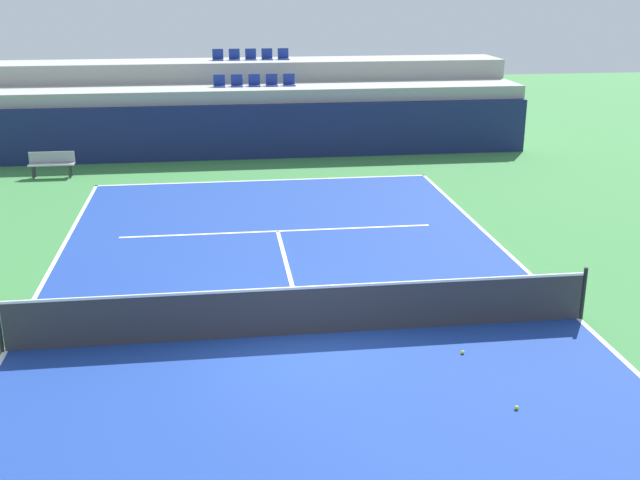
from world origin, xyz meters
TOP-DOWN VIEW (x-y plane):
  - ground_plane at (0.00, 0.00)m, footprint 80.00×80.00m
  - court_surface at (0.00, 0.00)m, footprint 11.00×24.00m
  - baseline_far at (0.00, 11.95)m, footprint 11.00×0.10m
  - sideline_left at (-5.45, 0.00)m, footprint 0.10×24.00m
  - sideline_right at (5.45, 0.00)m, footprint 0.10×24.00m
  - service_line_far at (0.00, 6.40)m, footprint 8.26×0.10m
  - centre_service_line at (0.00, 3.20)m, footprint 0.10×6.40m
  - back_wall at (0.00, 15.40)m, footprint 20.57×0.30m
  - stands_tier_lower at (0.00, 16.75)m, footprint 20.57×2.40m
  - stands_tier_upper at (0.00, 19.15)m, footprint 20.57×2.40m
  - seating_row_lower at (0.00, 16.84)m, footprint 3.10×0.44m
  - seating_row_upper at (0.00, 19.24)m, footprint 3.10×0.44m
  - tennis_net at (0.00, 0.00)m, footprint 11.08×0.08m
  - player_bench at (-7.07, 13.43)m, footprint 1.50×0.40m
  - tennis_ball_0 at (2.97, -3.15)m, footprint 0.07×0.07m
  - tennis_ball_1 at (2.71, -1.19)m, footprint 0.07×0.07m

SIDE VIEW (x-z plane):
  - ground_plane at x=0.00m, z-range 0.00..0.00m
  - court_surface at x=0.00m, z-range 0.00..0.01m
  - baseline_far at x=0.00m, z-range 0.01..0.01m
  - sideline_left at x=-5.45m, z-range 0.01..0.01m
  - sideline_right at x=5.45m, z-range 0.01..0.01m
  - service_line_far at x=0.00m, z-range 0.01..0.01m
  - centre_service_line at x=0.00m, z-range 0.01..0.01m
  - tennis_ball_0 at x=2.97m, z-range 0.01..0.08m
  - tennis_ball_1 at x=2.71m, z-range 0.01..0.08m
  - player_bench at x=-7.07m, z-range 0.08..0.93m
  - tennis_net at x=0.00m, z-range -0.03..1.04m
  - back_wall at x=0.00m, z-range 0.00..2.00m
  - stands_tier_lower at x=0.00m, z-range 0.00..2.49m
  - stands_tier_upper at x=0.00m, z-range 0.00..3.24m
  - seating_row_lower at x=0.00m, z-range 2.40..2.84m
  - seating_row_upper at x=0.00m, z-range 3.15..3.59m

